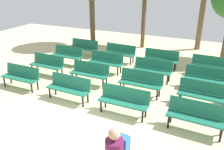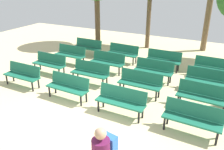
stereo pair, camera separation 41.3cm
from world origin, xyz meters
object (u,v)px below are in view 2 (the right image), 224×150
(bench_r0_c2, at_px, (121,100))
(tree_0, at_px, (207,21))
(bench_r0_c3, at_px, (193,117))
(bench_r2_c2, at_px, (154,69))
(bench_r2_c3, at_px, (208,79))
(bench_r0_c0, at_px, (23,74))
(bench_r1_c2, at_px, (140,82))
(bench_r3_c1, at_px, (123,52))
(bench_r1_c1, at_px, (91,71))
(bench_r3_c3, at_px, (214,67))
(bench_r2_c0, at_px, (71,53))
(bench_r0_c1, at_px, (68,86))
(bench_r1_c0, at_px, (50,62))
(bench_r3_c0, at_px, (88,46))
(bench_r1_c3, at_px, (202,95))
(bench_r2_c1, at_px, (108,61))
(bench_r3_c2, at_px, (163,59))

(bench_r0_c2, distance_m, tree_0, 8.58)
(bench_r0_c3, distance_m, bench_r2_c2, 3.60)
(bench_r0_c3, xyz_separation_m, bench_r2_c3, (0.06, 2.90, 0.00))
(bench_r0_c0, height_order, bench_r1_c2, same)
(bench_r0_c3, xyz_separation_m, bench_r3_c1, (-4.17, 4.50, 0.00))
(bench_r1_c1, distance_m, bench_r3_c1, 2.94)
(bench_r0_c0, relative_size, bench_r1_c2, 1.00)
(bench_r3_c3, bearing_deg, bench_r2_c0, -167.99)
(bench_r0_c1, xyz_separation_m, bench_r1_c0, (-2.17, 1.57, 0.00))
(bench_r1_c1, bearing_deg, bench_r2_c0, 143.69)
(bench_r0_c1, bearing_deg, bench_r1_c2, 35.92)
(bench_r1_c0, bearing_deg, bench_r0_c1, -34.45)
(bench_r0_c0, relative_size, bench_r1_c0, 1.00)
(bench_r1_c1, bearing_deg, bench_r1_c2, -0.83)
(bench_r0_c0, relative_size, bench_r3_c0, 1.00)
(bench_r0_c2, relative_size, bench_r1_c3, 0.99)
(bench_r1_c1, distance_m, bench_r3_c0, 3.64)
(bench_r1_c0, height_order, bench_r2_c0, same)
(bench_r2_c2, bearing_deg, bench_r2_c1, 179.20)
(bench_r1_c3, height_order, bench_r3_c1, same)
(bench_r2_c2, relative_size, tree_0, 0.47)
(bench_r1_c1, bearing_deg, bench_r3_c1, 88.30)
(bench_r3_c2, relative_size, tree_0, 0.47)
(bench_r0_c0, relative_size, bench_r2_c0, 0.99)
(bench_r0_c0, bearing_deg, bench_r3_c1, 62.42)
(bench_r2_c1, height_order, bench_r2_c2, same)
(bench_r3_c1, xyz_separation_m, bench_r3_c2, (2.11, -0.08, 0.00))
(bench_r0_c2, height_order, bench_r2_c1, same)
(bench_r3_c2, bearing_deg, bench_r2_c0, -163.02)
(bench_r0_c2, distance_m, bench_r2_c2, 2.96)
(bench_r0_c0, xyz_separation_m, bench_r2_c0, (0.14, 2.98, 0.00))
(bench_r0_c0, relative_size, bench_r3_c1, 0.99)
(bench_r1_c3, relative_size, bench_r3_c2, 1.01)
(bench_r1_c2, relative_size, bench_r3_c0, 1.00)
(bench_r1_c1, xyz_separation_m, bench_r1_c3, (4.32, -0.10, 0.00))
(bench_r0_c3, bearing_deg, tree_0, 97.74)
(bench_r1_c1, height_order, bench_r2_c1, same)
(bench_r0_c1, relative_size, tree_0, 0.47)
(bench_r2_c1, relative_size, bench_r3_c3, 1.00)
(bench_r2_c3, relative_size, bench_r3_c2, 1.00)
(bench_r0_c1, bearing_deg, bench_r1_c0, 146.15)
(bench_r0_c0, bearing_deg, bench_r0_c2, -1.02)
(bench_r0_c0, xyz_separation_m, bench_r3_c2, (4.47, 4.27, 0.00))
(bench_r1_c1, bearing_deg, bench_r0_c0, -147.75)
(bench_r2_c1, height_order, bench_r2_c3, same)
(bench_r1_c0, bearing_deg, bench_r1_c2, -0.22)
(bench_r2_c3, bearing_deg, bench_r2_c2, 179.10)
(bench_r1_c1, distance_m, bench_r2_c2, 2.61)
(bench_r3_c1, bearing_deg, tree_0, 52.30)
(bench_r1_c2, height_order, bench_r3_c0, same)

